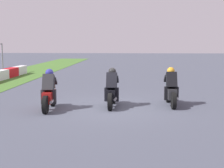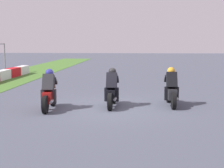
{
  "view_description": "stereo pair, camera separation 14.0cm",
  "coord_description": "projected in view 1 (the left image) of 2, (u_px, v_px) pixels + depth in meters",
  "views": [
    {
      "loc": [
        -12.34,
        -0.83,
        2.5
      ],
      "look_at": [
        0.02,
        -0.04,
        0.9
      ],
      "focal_mm": 52.69,
      "sensor_mm": 36.0,
      "label": 1
    },
    {
      "loc": [
        -12.33,
        -0.97,
        2.5
      ],
      "look_at": [
        0.02,
        -0.04,
        0.9
      ],
      "focal_mm": 52.69,
      "sensor_mm": 36.0,
      "label": 2
    }
  ],
  "objects": [
    {
      "name": "ground_plane",
      "position": [
        111.0,
        107.0,
        12.58
      ],
      "size": [
        120.0,
        120.0,
        0.0
      ],
      "primitive_type": "plane",
      "color": "#454957"
    },
    {
      "name": "rider_lane_b",
      "position": [
        112.0,
        91.0,
        12.63
      ],
      "size": [
        2.04,
        0.55,
        1.51
      ],
      "rotation": [
        0.0,
        0.0,
        -0.03
      ],
      "color": "black",
      "rests_on": "ground_plane"
    },
    {
      "name": "rider_lane_a",
      "position": [
        171.0,
        90.0,
        12.87
      ],
      "size": [
        2.04,
        0.55,
        1.51
      ],
      "rotation": [
        0.0,
        0.0,
        0.04
      ],
      "color": "black",
      "rests_on": "ground_plane"
    },
    {
      "name": "rider_lane_c",
      "position": [
        49.0,
        93.0,
        12.07
      ],
      "size": [
        2.04,
        0.55,
        1.51
      ],
      "rotation": [
        0.0,
        0.0,
        0.05
      ],
      "color": "black",
      "rests_on": "ground_plane"
    }
  ]
}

